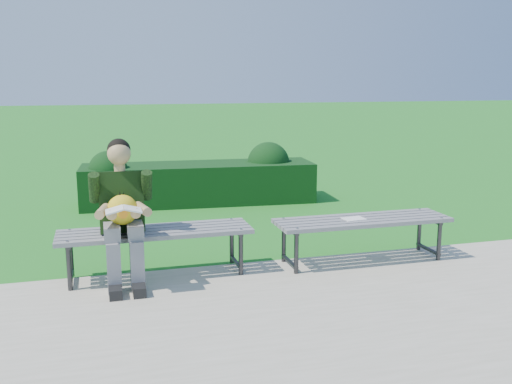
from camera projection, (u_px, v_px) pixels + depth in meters
name	position (u px, v px, depth m)	size (l,w,h in m)	color
ground	(205.00, 268.00, 5.71)	(80.00, 80.00, 0.00)	#1D7B1D
walkway	(250.00, 344.00, 4.05)	(30.00, 3.50, 0.02)	#AFA193
hedge	(201.00, 180.00, 8.71)	(3.54, 1.11, 0.90)	#123815
bench_left	(156.00, 235.00, 5.36)	(1.80, 0.50, 0.46)	slate
bench_right	(362.00, 224.00, 5.80)	(1.80, 0.50, 0.46)	slate
seated_boy	(122.00, 208.00, 5.13)	(0.56, 0.76, 1.31)	slate
paper_sheet	(354.00, 219.00, 5.77)	(0.24, 0.18, 0.01)	white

